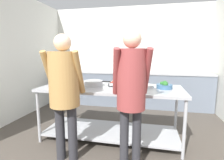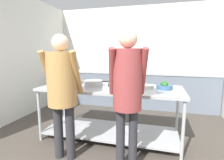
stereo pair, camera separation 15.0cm
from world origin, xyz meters
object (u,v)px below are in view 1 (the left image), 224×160
plate_stack (147,86)px  guest_serving_left (131,85)px  sauce_pan (93,83)px  guest_serving_right (64,85)px  serving_tray_roast (124,84)px  water_bottle (61,66)px  serving_tray_vegetables (69,83)px  broccoli_bowl (164,86)px

plate_stack → guest_serving_left: size_ratio=0.14×
sauce_pan → guest_serving_right: size_ratio=0.28×
serving_tray_roast → water_bottle: bearing=140.1°
serving_tray_vegetables → guest_serving_right: (0.32, -0.77, 0.12)m
broccoli_bowl → guest_serving_left: guest_serving_left is taller
serving_tray_roast → broccoli_bowl: (0.65, -0.12, 0.02)m
water_bottle → guest_serving_right: bearing=-61.1°
plate_stack → broccoli_bowl: 0.28m
broccoli_bowl → sauce_pan: bearing=-179.3°
plate_stack → serving_tray_roast: bearing=174.0°
guest_serving_left → serving_tray_vegetables: bearing=146.7°
plate_stack → water_bottle: 3.02m
serving_tray_vegetables → guest_serving_left: 1.40m
guest_serving_right → water_bottle: (-1.44, 2.61, 0.02)m
serving_tray_vegetables → serving_tray_roast: size_ratio=0.82×
serving_tray_vegetables → broccoli_bowl: broccoli_bowl is taller
plate_stack → sauce_pan: bearing=-173.6°
guest_serving_left → serving_tray_roast: bearing=103.7°
sauce_pan → serving_tray_roast: size_ratio=0.99×
serving_tray_roast → broccoli_bowl: size_ratio=1.94×
broccoli_bowl → serving_tray_roast: bearing=169.2°
serving_tray_roast → broccoli_bowl: broccoli_bowl is taller
serving_tray_roast → guest_serving_right: guest_serving_right is taller
serving_tray_roast → guest_serving_left: bearing=-76.3°
water_bottle → broccoli_bowl: bearing=-34.3°
serving_tray_vegetables → sauce_pan: 0.45m
guest_serving_right → sauce_pan: bearing=79.9°
guest_serving_right → water_bottle: 2.98m
guest_serving_left → water_bottle: guest_serving_left is taller
serving_tray_vegetables → guest_serving_left: (1.16, -0.76, 0.15)m
sauce_pan → serving_tray_vegetables: bearing=177.0°
sauce_pan → guest_serving_right: bearing=-100.1°
serving_tray_roast → plate_stack: size_ratio=2.03×
plate_stack → guest_serving_left: (-0.17, -0.84, 0.15)m
guest_serving_left → water_bottle: size_ratio=6.36×
plate_stack → water_bottle: bearing=144.2°
plate_stack → water_bottle: (-2.44, 1.76, 0.15)m
sauce_pan → serving_tray_roast: bearing=15.7°
serving_tray_vegetables → guest_serving_left: size_ratio=0.23×
serving_tray_roast → guest_serving_left: (0.21, -0.88, 0.15)m
guest_serving_left → guest_serving_right: size_ratio=1.02×
serving_tray_roast → serving_tray_vegetables: bearing=-173.1°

